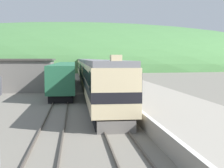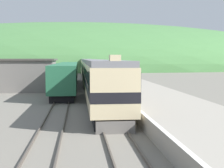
% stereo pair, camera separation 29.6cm
% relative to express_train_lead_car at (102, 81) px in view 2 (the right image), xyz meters
% --- Properties ---
extents(track_main, '(1.52, 180.00, 0.16)m').
position_rel_express_train_lead_car_xyz_m(track_main, '(0.00, 40.25, -2.27)').
color(track_main, '#4C443D').
rests_on(track_main, ground).
extents(track_siding, '(1.52, 180.00, 0.16)m').
position_rel_express_train_lead_car_xyz_m(track_siding, '(-3.85, 40.25, -2.27)').
color(track_siding, '#4C443D').
rests_on(track_siding, ground).
extents(platform, '(6.51, 140.00, 1.03)m').
position_rel_express_train_lead_car_xyz_m(platform, '(4.99, 20.25, -1.83)').
color(platform, '#9E9689').
rests_on(platform, ground).
extents(distant_hills, '(226.55, 101.95, 40.34)m').
position_rel_express_train_lead_car_xyz_m(distant_hills, '(0.00, 115.71, -2.35)').
color(distant_hills, '#477A42').
rests_on(distant_hills, ground).
extents(station_shed, '(8.85, 6.52, 4.41)m').
position_rel_express_train_lead_car_xyz_m(station_shed, '(-9.65, 15.41, -0.13)').
color(station_shed, slate).
rests_on(station_shed, ground).
extents(express_train_lead_car, '(3.02, 21.47, 4.65)m').
position_rel_express_train_lead_car_xyz_m(express_train_lead_car, '(0.00, 0.00, 0.00)').
color(express_train_lead_car, black).
rests_on(express_train_lead_car, ground).
extents(carriage_second, '(3.01, 22.76, 4.29)m').
position_rel_express_train_lead_car_xyz_m(carriage_second, '(0.00, 23.23, -0.01)').
color(carriage_second, black).
rests_on(carriage_second, ground).
extents(carriage_third, '(3.01, 22.76, 4.29)m').
position_rel_express_train_lead_car_xyz_m(carriage_third, '(0.00, 46.87, -0.01)').
color(carriage_third, black).
rests_on(carriage_third, ground).
extents(carriage_fourth, '(3.01, 22.76, 4.29)m').
position_rel_express_train_lead_car_xyz_m(carriage_fourth, '(0.00, 70.50, -0.01)').
color(carriage_fourth, black).
rests_on(carriage_fourth, ground).
extents(carriage_fifth, '(3.01, 22.76, 4.29)m').
position_rel_express_train_lead_car_xyz_m(carriage_fifth, '(0.00, 94.14, -0.01)').
color(carriage_fifth, black).
rests_on(carriage_fifth, ground).
extents(siding_train, '(2.90, 34.19, 3.73)m').
position_rel_express_train_lead_car_xyz_m(siding_train, '(-3.85, 18.98, -0.42)').
color(siding_train, black).
rests_on(siding_train, ground).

